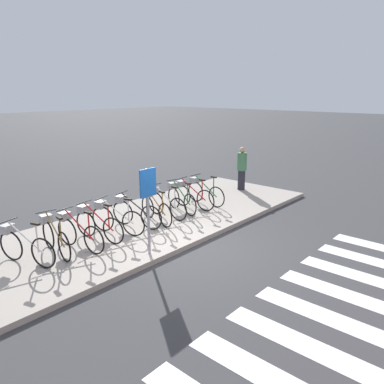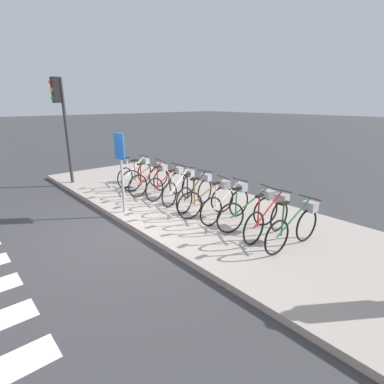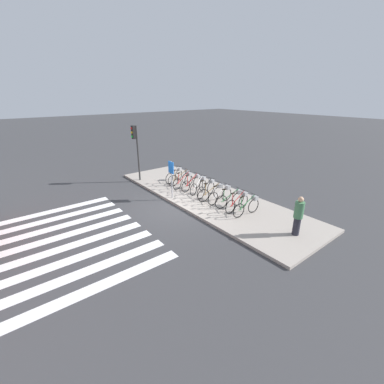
% 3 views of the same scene
% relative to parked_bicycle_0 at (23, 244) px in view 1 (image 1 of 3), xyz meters
% --- Properties ---
extents(ground_plane, '(120.00, 120.00, 0.00)m').
position_rel_parked_bicycle_0_xyz_m(ground_plane, '(2.90, -1.88, -0.55)').
color(ground_plane, '#38383A').
extents(sidewalk, '(12.20, 3.79, 0.12)m').
position_rel_parked_bicycle_0_xyz_m(sidewalk, '(2.90, 0.01, -0.49)').
color(sidewalk, '#9E9389').
rests_on(sidewalk, ground_plane).
extents(parked_bicycle_0, '(0.59, 1.49, 0.95)m').
position_rel_parked_bicycle_0_xyz_m(parked_bicycle_0, '(0.00, 0.00, 0.00)').
color(parked_bicycle_0, black).
rests_on(parked_bicycle_0, sidewalk).
extents(parked_bicycle_1, '(0.46, 1.54, 0.95)m').
position_rel_parked_bicycle_0_xyz_m(parked_bicycle_1, '(0.67, -0.02, 0.00)').
color(parked_bicycle_1, black).
rests_on(parked_bicycle_1, sidewalk).
extents(parked_bicycle_2, '(0.46, 1.54, 0.95)m').
position_rel_parked_bicycle_0_xyz_m(parked_bicycle_2, '(1.15, -0.16, 0.00)').
color(parked_bicycle_2, black).
rests_on(parked_bicycle_2, sidewalk).
extents(parked_bicycle_3, '(0.46, 1.53, 0.95)m').
position_rel_parked_bicycle_0_xyz_m(parked_bicycle_3, '(1.75, -0.03, 0.00)').
color(parked_bicycle_3, black).
rests_on(parked_bicycle_3, sidewalk).
extents(parked_bicycle_4, '(0.62, 1.48, 0.95)m').
position_rel_parked_bicycle_0_xyz_m(parked_bicycle_4, '(2.30, -0.01, 0.00)').
color(parked_bicycle_4, black).
rests_on(parked_bicycle_4, sidewalk).
extents(parked_bicycle_5, '(0.54, 1.51, 0.95)m').
position_rel_parked_bicycle_0_xyz_m(parked_bicycle_5, '(2.93, 0.00, 0.00)').
color(parked_bicycle_5, black).
rests_on(parked_bicycle_5, sidewalk).
extents(parked_bicycle_6, '(0.50, 1.52, 0.95)m').
position_rel_parked_bicycle_0_xyz_m(parked_bicycle_6, '(3.53, -0.13, 0.00)').
color(parked_bicycle_6, black).
rests_on(parked_bicycle_6, sidewalk).
extents(parked_bicycle_7, '(0.46, 1.55, 0.95)m').
position_rel_parked_bicycle_0_xyz_m(parked_bicycle_7, '(4.02, -0.02, 0.00)').
color(parked_bicycle_7, black).
rests_on(parked_bicycle_7, sidewalk).
extents(parked_bicycle_8, '(0.56, 1.51, 0.95)m').
position_rel_parked_bicycle_0_xyz_m(parked_bicycle_8, '(4.68, -0.01, 0.00)').
color(parked_bicycle_8, black).
rests_on(parked_bicycle_8, sidewalk).
extents(parked_bicycle_9, '(0.46, 1.55, 0.95)m').
position_rel_parked_bicycle_0_xyz_m(parked_bicycle_9, '(5.15, -0.04, 0.00)').
color(parked_bicycle_9, black).
rests_on(parked_bicycle_9, sidewalk).
extents(parked_bicycle_10, '(0.46, 1.55, 0.95)m').
position_rel_parked_bicycle_0_xyz_m(parked_bicycle_10, '(5.72, -0.06, 0.00)').
color(parked_bicycle_10, black).
rests_on(parked_bicycle_10, sidewalk).
extents(pedestrian, '(0.34, 0.34, 1.55)m').
position_rel_parked_bicycle_0_xyz_m(pedestrian, '(7.99, 0.05, 0.38)').
color(pedestrian, '#23232D').
rests_on(pedestrian, sidewalk).
extents(sign_post, '(0.44, 0.07, 1.91)m').
position_rel_parked_bicycle_0_xyz_m(sign_post, '(2.03, -1.59, 0.88)').
color(sign_post, '#99999E').
rests_on(sign_post, sidewalk).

